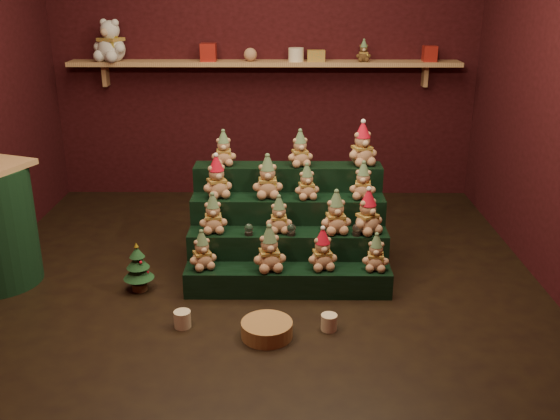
{
  "coord_description": "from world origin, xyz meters",
  "views": [
    {
      "loc": [
        0.2,
        -3.98,
        2.01
      ],
      "look_at": [
        0.16,
        0.25,
        0.45
      ],
      "focal_mm": 40.0,
      "sensor_mm": 36.0,
      "label": 1
    }
  ],
  "objects_px": {
    "wicker_basket": "(267,329)",
    "white_bear": "(110,35)",
    "snow_globe_b": "(291,229)",
    "mini_christmas_tree": "(138,267)",
    "brown_bear": "(364,51)",
    "mug_right": "(329,322)",
    "snow_globe_a": "(249,229)",
    "snow_globe_c": "(357,229)",
    "mug_left": "(182,319)",
    "riser_tier_front": "(288,281)"
  },
  "relations": [
    {
      "from": "wicker_basket",
      "to": "white_bear",
      "type": "distance_m",
      "value": 3.32
    },
    {
      "from": "snow_globe_b",
      "to": "mini_christmas_tree",
      "type": "relative_size",
      "value": 0.23
    },
    {
      "from": "mini_christmas_tree",
      "to": "brown_bear",
      "type": "relative_size",
      "value": 1.86
    },
    {
      "from": "wicker_basket",
      "to": "brown_bear",
      "type": "height_order",
      "value": "brown_bear"
    },
    {
      "from": "white_bear",
      "to": "brown_bear",
      "type": "distance_m",
      "value": 2.3
    },
    {
      "from": "mini_christmas_tree",
      "to": "wicker_basket",
      "type": "bearing_deg",
      "value": -33.37
    },
    {
      "from": "mini_christmas_tree",
      "to": "mug_right",
      "type": "xyz_separation_m",
      "value": [
        1.27,
        -0.51,
        -0.12
      ]
    },
    {
      "from": "brown_bear",
      "to": "snow_globe_a",
      "type": "bearing_deg",
      "value": -116.33
    },
    {
      "from": "snow_globe_c",
      "to": "mini_christmas_tree",
      "type": "distance_m",
      "value": 1.52
    },
    {
      "from": "snow_globe_a",
      "to": "mug_left",
      "type": "bearing_deg",
      "value": -121.57
    },
    {
      "from": "snow_globe_c",
      "to": "mug_right",
      "type": "relative_size",
      "value": 0.86
    },
    {
      "from": "mug_left",
      "to": "white_bear",
      "type": "distance_m",
      "value": 3.03
    },
    {
      "from": "snow_globe_a",
      "to": "white_bear",
      "type": "height_order",
      "value": "white_bear"
    },
    {
      "from": "snow_globe_b",
      "to": "white_bear",
      "type": "relative_size",
      "value": 0.18
    },
    {
      "from": "riser_tier_front",
      "to": "snow_globe_a",
      "type": "distance_m",
      "value": 0.44
    },
    {
      "from": "white_bear",
      "to": "brown_bear",
      "type": "xyz_separation_m",
      "value": [
        2.3,
        -0.0,
        -0.14
      ]
    },
    {
      "from": "snow_globe_a",
      "to": "white_bear",
      "type": "relative_size",
      "value": 0.17
    },
    {
      "from": "mug_right",
      "to": "wicker_basket",
      "type": "xyz_separation_m",
      "value": [
        -0.38,
        -0.08,
        -0.0
      ]
    },
    {
      "from": "mini_christmas_tree",
      "to": "wicker_basket",
      "type": "distance_m",
      "value": 1.08
    },
    {
      "from": "snow_globe_b",
      "to": "snow_globe_c",
      "type": "distance_m",
      "value": 0.45
    },
    {
      "from": "snow_globe_b",
      "to": "mini_christmas_tree",
      "type": "distance_m",
      "value": 1.08
    },
    {
      "from": "snow_globe_a",
      "to": "mug_right",
      "type": "distance_m",
      "value": 0.9
    },
    {
      "from": "mini_christmas_tree",
      "to": "riser_tier_front",
      "type": "bearing_deg",
      "value": -1.4
    },
    {
      "from": "snow_globe_c",
      "to": "mug_left",
      "type": "height_order",
      "value": "snow_globe_c"
    },
    {
      "from": "mug_left",
      "to": "wicker_basket",
      "type": "bearing_deg",
      "value": -11.52
    },
    {
      "from": "snow_globe_a",
      "to": "mug_right",
      "type": "relative_size",
      "value": 0.81
    },
    {
      "from": "snow_globe_b",
      "to": "white_bear",
      "type": "height_order",
      "value": "white_bear"
    },
    {
      "from": "wicker_basket",
      "to": "brown_bear",
      "type": "bearing_deg",
      "value": 72.35
    },
    {
      "from": "snow_globe_b",
      "to": "wicker_basket",
      "type": "relative_size",
      "value": 0.27
    },
    {
      "from": "mini_christmas_tree",
      "to": "mug_left",
      "type": "height_order",
      "value": "mini_christmas_tree"
    },
    {
      "from": "mug_right",
      "to": "brown_bear",
      "type": "relative_size",
      "value": 0.53
    },
    {
      "from": "mug_left",
      "to": "mug_right",
      "type": "distance_m",
      "value": 0.9
    },
    {
      "from": "snow_globe_a",
      "to": "snow_globe_b",
      "type": "xyz_separation_m",
      "value": [
        0.29,
        0.0,
        0.0
      ]
    },
    {
      "from": "snow_globe_c",
      "to": "mini_christmas_tree",
      "type": "height_order",
      "value": "snow_globe_c"
    },
    {
      "from": "mini_christmas_tree",
      "to": "brown_bear",
      "type": "xyz_separation_m",
      "value": [
        1.71,
        1.97,
        1.24
      ]
    },
    {
      "from": "white_bear",
      "to": "mug_left",
      "type": "bearing_deg",
      "value": -43.77
    },
    {
      "from": "snow_globe_a",
      "to": "mug_right",
      "type": "bearing_deg",
      "value": -50.98
    },
    {
      "from": "mini_christmas_tree",
      "to": "white_bear",
      "type": "relative_size",
      "value": 0.76
    },
    {
      "from": "snow_globe_a",
      "to": "riser_tier_front",
      "type": "bearing_deg",
      "value": -30.64
    },
    {
      "from": "snow_globe_c",
      "to": "white_bear",
      "type": "relative_size",
      "value": 0.18
    },
    {
      "from": "snow_globe_b",
      "to": "mug_left",
      "type": "distance_m",
      "value": 0.98
    },
    {
      "from": "mug_left",
      "to": "white_bear",
      "type": "bearing_deg",
      "value": 111.32
    },
    {
      "from": "white_bear",
      "to": "riser_tier_front",
      "type": "bearing_deg",
      "value": -26.24
    },
    {
      "from": "snow_globe_a",
      "to": "mini_christmas_tree",
      "type": "distance_m",
      "value": 0.8
    },
    {
      "from": "mug_left",
      "to": "brown_bear",
      "type": "xyz_separation_m",
      "value": [
        1.34,
        2.46,
        1.36
      ]
    },
    {
      "from": "mug_left",
      "to": "brown_bear",
      "type": "relative_size",
      "value": 0.55
    },
    {
      "from": "riser_tier_front",
      "to": "snow_globe_c",
      "type": "distance_m",
      "value": 0.59
    },
    {
      "from": "mug_right",
      "to": "wicker_basket",
      "type": "relative_size",
      "value": 0.32
    },
    {
      "from": "riser_tier_front",
      "to": "mug_left",
      "type": "distance_m",
      "value": 0.8
    },
    {
      "from": "riser_tier_front",
      "to": "snow_globe_c",
      "type": "relative_size",
      "value": 16.16
    }
  ]
}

